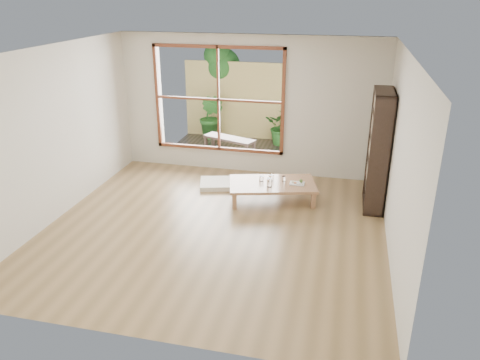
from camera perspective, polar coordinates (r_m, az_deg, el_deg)
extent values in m
plane|color=#9A7A4D|center=(7.11, -3.02, -5.81)|extent=(5.00, 5.00, 0.00)
cube|color=#A57850|center=(7.90, 3.96, -0.49)|extent=(1.59, 1.15, 0.04)
cube|color=#A57850|center=(7.62, -0.68, -2.60)|extent=(0.09, 0.09, 0.27)
cube|color=#A57850|center=(8.23, -0.76, -0.65)|extent=(0.09, 0.09, 0.27)
cube|color=#A57850|center=(7.75, 8.92, -2.46)|extent=(0.09, 0.09, 0.27)
cube|color=#A57850|center=(8.35, 8.15, -0.55)|extent=(0.09, 0.09, 0.27)
cube|color=white|center=(8.56, -2.97, -0.43)|extent=(0.69, 0.69, 0.08)
cube|color=#30201A|center=(7.75, 16.51, 3.43)|extent=(0.31, 0.86, 1.92)
cylinder|color=silver|center=(7.70, 3.60, -0.31)|extent=(0.08, 0.08, 0.15)
cylinder|color=silver|center=(7.95, 5.32, 0.16)|extent=(0.06, 0.06, 0.09)
cylinder|color=silver|center=(7.96, 3.85, 0.27)|extent=(0.08, 0.08, 0.10)
cylinder|color=silver|center=(7.93, 2.63, 0.15)|extent=(0.07, 0.07, 0.09)
cube|color=white|center=(7.88, 6.97, -0.42)|extent=(0.25, 0.18, 0.02)
sphere|color=#51742E|center=(7.89, 7.46, -0.11)|extent=(0.06, 0.06, 0.06)
cube|color=#C5612E|center=(7.84, 6.75, -0.38)|extent=(0.04, 0.04, 0.02)
cube|color=beige|center=(7.90, 6.55, -0.20)|extent=(0.05, 0.05, 0.02)
cylinder|color=silver|center=(7.82, 7.12, -0.50)|extent=(0.14, 0.01, 0.01)
cube|color=#332C25|center=(10.41, -0.81, 3.58)|extent=(2.80, 2.00, 0.05)
cube|color=#30201A|center=(10.04, -1.32, 5.07)|extent=(1.20, 0.73, 0.05)
cube|color=#30201A|center=(10.31, -4.19, 4.40)|extent=(0.08, 0.08, 0.32)
cube|color=#30201A|center=(10.50, -3.32, 4.76)|extent=(0.08, 0.08, 0.32)
cube|color=#30201A|center=(9.71, 0.86, 3.32)|extent=(0.08, 0.08, 0.32)
cube|color=#30201A|center=(9.92, 1.68, 3.72)|extent=(0.08, 0.08, 0.32)
cube|color=#DBC370|center=(11.11, 0.42, 9.60)|extent=(2.80, 0.06, 1.80)
imported|color=#296625|center=(10.69, 5.30, 6.54)|extent=(0.81, 0.71, 0.86)
imported|color=#296625|center=(11.08, -3.51, 7.71)|extent=(0.71, 0.64, 1.07)
cylinder|color=#4C3D2D|center=(11.58, -2.67, 9.60)|extent=(0.14, 0.14, 1.60)
sphere|color=#296625|center=(11.39, -2.15, 13.75)|extent=(0.84, 0.84, 0.84)
sphere|color=#296625|center=(11.57, -3.35, 12.86)|extent=(0.70, 0.70, 0.70)
sphere|color=#296625|center=(11.29, -2.76, 14.94)|extent=(0.64, 0.64, 0.64)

